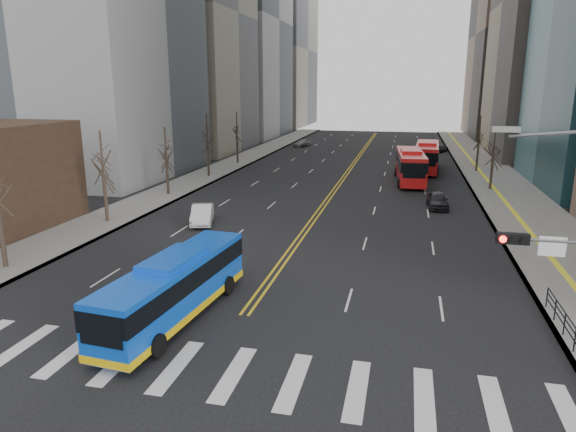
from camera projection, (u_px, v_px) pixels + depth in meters
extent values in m
plane|color=black|center=(205.00, 370.00, 19.92)|extent=(220.00, 220.00, 0.00)
cube|color=gray|center=(497.00, 182.00, 58.57)|extent=(7.00, 130.00, 0.15)
cube|color=gray|center=(217.00, 171.00, 65.99)|extent=(5.00, 130.00, 0.15)
cube|color=silver|center=(22.00, 346.00, 21.73)|extent=(0.70, 4.00, 0.01)
cube|color=silver|center=(71.00, 353.00, 21.21)|extent=(0.70, 4.00, 0.01)
cube|color=silver|center=(122.00, 359.00, 20.69)|extent=(0.70, 4.00, 0.01)
cube|color=silver|center=(177.00, 366.00, 20.18)|extent=(0.70, 4.00, 0.01)
cube|color=silver|center=(234.00, 374.00, 19.66)|extent=(0.70, 4.00, 0.01)
cube|color=silver|center=(294.00, 381.00, 19.15)|extent=(0.70, 4.00, 0.01)
cube|color=silver|center=(357.00, 390.00, 18.63)|extent=(0.70, 4.00, 0.01)
cube|color=silver|center=(424.00, 398.00, 18.12)|extent=(0.70, 4.00, 0.01)
cube|color=silver|center=(495.00, 407.00, 17.60)|extent=(0.70, 4.00, 0.01)
cube|color=silver|center=(570.00, 417.00, 17.09)|extent=(0.70, 4.00, 0.01)
cube|color=gold|center=(352.00, 164.00, 71.89)|extent=(0.15, 100.00, 0.01)
cube|color=gold|center=(355.00, 164.00, 71.81)|extent=(0.15, 100.00, 0.01)
cube|color=gray|center=(174.00, 14.00, 83.56)|extent=(22.00, 22.00, 44.00)
cube|color=#9B9B9E|center=(233.00, 21.00, 108.34)|extent=(20.00, 26.00, 48.00)
cube|color=gray|center=(276.00, 50.00, 139.33)|extent=(18.00, 30.00, 40.00)
cube|color=brown|center=(522.00, 34.00, 105.66)|extent=(18.00, 30.00, 42.00)
cylinder|color=slate|center=(573.00, 242.00, 17.63)|extent=(4.50, 0.12, 0.12)
cube|color=black|center=(513.00, 239.00, 18.05)|extent=(1.10, 0.28, 0.38)
cylinder|color=#FF190C|center=(503.00, 239.00, 17.98)|extent=(0.24, 0.08, 0.24)
cylinder|color=black|center=(514.00, 240.00, 17.90)|extent=(0.24, 0.08, 0.24)
cylinder|color=black|center=(524.00, 240.00, 17.83)|extent=(0.24, 0.08, 0.24)
cube|color=white|center=(552.00, 246.00, 17.82)|extent=(0.90, 0.06, 0.70)
cube|color=#999993|center=(506.00, 129.00, 17.25)|extent=(0.90, 0.35, 0.18)
cube|color=black|center=(566.00, 314.00, 22.18)|extent=(0.04, 6.00, 0.04)
cylinder|color=black|center=(575.00, 340.00, 20.89)|extent=(0.06, 0.06, 1.00)
cylinder|color=black|center=(564.00, 324.00, 22.31)|extent=(0.06, 0.06, 1.00)
cylinder|color=black|center=(555.00, 310.00, 23.72)|extent=(0.06, 0.06, 1.00)
cylinder|color=black|center=(547.00, 297.00, 25.14)|extent=(0.06, 0.06, 1.00)
cylinder|color=#2E241C|center=(2.00, 239.00, 30.50)|extent=(0.28, 0.28, 3.75)
cylinder|color=#2E241C|center=(106.00, 199.00, 40.87)|extent=(0.28, 0.28, 3.90)
cylinder|color=#2E241C|center=(167.00, 177.00, 51.29)|extent=(0.28, 0.28, 3.60)
cylinder|color=#2E241C|center=(208.00, 160.00, 61.63)|extent=(0.28, 0.28, 4.00)
cylinder|color=#2E241C|center=(237.00, 150.00, 72.04)|extent=(0.28, 0.28, 3.80)
cylinder|color=#2E241C|center=(491.00, 174.00, 53.77)|extent=(0.28, 0.28, 3.50)
cylinder|color=#2E241C|center=(477.00, 157.00, 65.07)|extent=(0.28, 0.28, 3.75)
cube|color=blue|center=(175.00, 287.00, 23.97)|extent=(3.18, 10.79, 2.48)
cube|color=black|center=(174.00, 277.00, 23.84)|extent=(3.24, 10.81, 0.91)
cube|color=blue|center=(173.00, 260.00, 23.63)|extent=(2.10, 3.87, 0.40)
cube|color=yellow|center=(176.00, 308.00, 24.22)|extent=(3.24, 10.81, 0.35)
cylinder|color=black|center=(111.00, 338.00, 21.44)|extent=(0.39, 1.02, 1.00)
cylinder|color=black|center=(157.00, 346.00, 20.77)|extent=(0.39, 1.02, 1.00)
cylinder|color=black|center=(191.00, 281.00, 27.70)|extent=(0.39, 1.02, 1.00)
cylinder|color=black|center=(228.00, 285.00, 27.03)|extent=(0.39, 1.02, 1.00)
cube|color=red|center=(410.00, 165.00, 58.31)|extent=(3.51, 12.04, 3.11)
cube|color=black|center=(410.00, 160.00, 58.16)|extent=(3.57, 12.06, 1.11)
cube|color=red|center=(411.00, 151.00, 57.90)|extent=(2.44, 4.30, 0.40)
cylinder|color=black|center=(399.00, 183.00, 55.23)|extent=(0.37, 1.02, 1.00)
cylinder|color=black|center=(425.00, 184.00, 54.81)|extent=(0.37, 1.02, 1.00)
cylinder|color=black|center=(396.00, 172.00, 62.50)|extent=(0.37, 1.02, 1.00)
cylinder|color=black|center=(419.00, 173.00, 62.09)|extent=(0.37, 1.02, 1.00)
cube|color=red|center=(427.00, 156.00, 65.94)|extent=(3.30, 12.10, 3.13)
cube|color=black|center=(427.00, 151.00, 65.79)|extent=(3.36, 12.12, 1.12)
cube|color=red|center=(428.00, 143.00, 65.53)|extent=(2.38, 4.29, 0.40)
cylinder|color=black|center=(414.00, 171.00, 63.07)|extent=(0.35, 1.01, 1.00)
cylinder|color=black|center=(437.00, 172.00, 62.36)|extent=(0.35, 1.01, 1.00)
cylinder|color=black|center=(416.00, 162.00, 70.22)|extent=(0.35, 1.01, 1.00)
cylinder|color=black|center=(437.00, 163.00, 69.50)|extent=(0.35, 1.01, 1.00)
imported|color=silver|center=(202.00, 214.00, 40.96)|extent=(2.87, 4.80, 1.49)
imported|color=black|center=(437.00, 200.00, 46.12)|extent=(1.93, 4.34, 1.45)
imported|color=gray|center=(302.00, 143.00, 92.45)|extent=(3.13, 4.61, 1.24)
imported|color=black|center=(439.00, 149.00, 85.13)|extent=(3.17, 4.31, 1.09)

